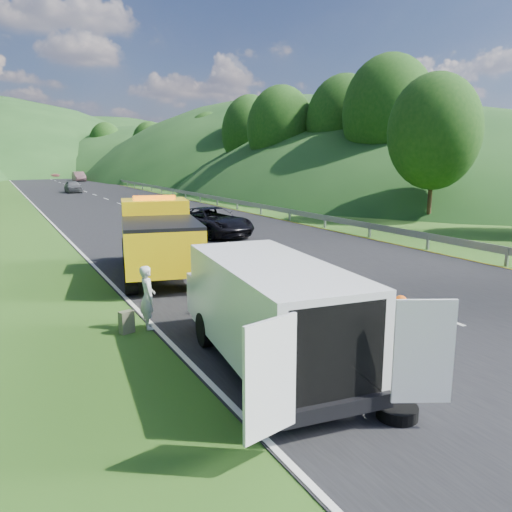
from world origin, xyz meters
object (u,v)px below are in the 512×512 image
tow_truck (158,238)px  white_van (269,308)px  suitcase (127,322)px  worker (396,379)px  spare_tire (397,418)px  woman (149,328)px  passing_suv (213,235)px  child (218,315)px

tow_truck → white_van: 8.70m
tow_truck → suitcase: (-2.47, -5.35, -1.08)m
worker → tow_truck: bearing=76.6°
suitcase → spare_tire: size_ratio=0.81×
woman → worker: bearing=-139.0°
white_van → passing_suv: 17.36m
worker → passing_suv: size_ratio=0.29×
woman → worker: (3.38, -5.06, 0.00)m
white_van → child: size_ratio=6.82×
tow_truck → passing_suv: tow_truck is taller
child → passing_suv: bearing=94.6°
worker → passing_suv: (3.86, 18.00, 0.00)m
suitcase → spare_tire: 6.76m
white_van → worker: (1.88, -1.66, -1.24)m
worker → spare_tire: 1.50m
woman → worker: 6.08m
passing_suv → white_van: bearing=-119.3°
woman → tow_truck: bearing=-12.6°
suitcase → passing_suv: size_ratio=0.10×
passing_suv → child: bearing=-122.5°
white_van → woman: size_ratio=4.08×
tow_truck → suitcase: tow_truck is taller
woman → worker: size_ratio=1.01×
worker → spare_tire: bearing=-154.6°
passing_suv → tow_truck: bearing=-134.8°
spare_tire → passing_suv: passing_suv is taller
white_van → woman: (-1.50, 3.40, -1.24)m
white_van → worker: white_van is taller
suitcase → white_van: bearing=-58.4°
spare_tire → passing_suv: 19.71m
woman → passing_suv: bearing=-22.0°
tow_truck → suitcase: 5.99m
woman → suitcase: woman is taller
passing_suv → woman: bearing=-129.1°
spare_tire → woman: bearing=110.9°
tow_truck → child: (0.03, -5.12, -1.36)m
spare_tire → passing_suv: (4.89, 19.10, 0.00)m
child → spare_tire: size_ratio=1.40×
woman → spare_tire: woman is taller
spare_tire → child: bearing=93.7°
child → suitcase: suitcase is taller
white_van → spare_tire: 3.14m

